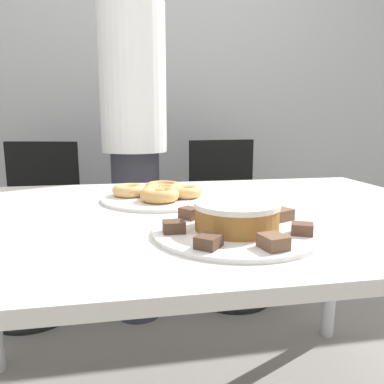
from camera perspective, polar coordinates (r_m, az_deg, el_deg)
The scene contains 20 objects.
wall_back at distance 2.66m, azimuth -6.35°, elevation 17.32°, with size 8.00×0.05×2.60m.
table at distance 1.08m, azimuth 0.36°, elevation -6.92°, with size 1.56×1.03×0.74m.
person_standing at distance 1.84m, azimuth -8.77°, elevation 8.06°, with size 0.31×0.31×1.71m.
office_chair_left at distance 2.13m, azimuth -22.91°, elevation -5.77°, with size 0.53×0.53×0.88m.
office_chair_right at distance 2.15m, azimuth 5.86°, elevation -4.76°, with size 0.49×0.49×0.88m.
plate_cake at distance 0.85m, azimuth 6.77°, elevation -5.96°, with size 0.38×0.38×0.01m.
plate_donuts at distance 1.21m, azimuth -4.73°, elevation -0.92°, with size 0.38×0.38×0.01m.
frosted_cake at distance 0.84m, azimuth 6.83°, elevation -3.58°, with size 0.19×0.19×0.06m.
lamington_0 at distance 0.72m, azimuth 2.55°, elevation -7.53°, with size 0.06×0.06×0.02m.
lamington_1 at distance 0.73m, azimuth 12.28°, elevation -7.43°, with size 0.05×0.06×0.03m.
lamington_2 at distance 0.84m, azimuth 16.43°, elevation -5.40°, with size 0.06×0.05×0.02m.
lamington_3 at distance 0.95m, azimuth 13.17°, elevation -3.34°, with size 0.07×0.07×0.03m.
lamington_4 at distance 0.99m, azimuth 6.28°, elevation -2.56°, with size 0.05×0.06×0.03m.
lamington_5 at distance 0.93m, azimuth -0.36°, elevation -3.24°, with size 0.06×0.06×0.03m.
lamington_6 at distance 0.82m, azimuth -2.77°, elevation -5.30°, with size 0.05×0.04×0.03m.
donut_0 at distance 1.21m, azimuth -4.75°, elevation 0.15°, with size 0.12×0.12×0.04m.
donut_1 at distance 1.20m, azimuth -1.12°, elevation 0.06°, with size 0.11×0.11×0.04m.
donut_2 at distance 1.31m, azimuth -4.43°, elevation 0.83°, with size 0.12×0.12×0.03m.
donut_3 at distance 1.24m, azimuth -9.49°, elevation 0.27°, with size 0.11×0.11×0.04m.
donut_4 at distance 1.14m, azimuth -4.95°, elevation -0.43°, with size 0.12×0.12×0.04m.
Camera 1 is at (-0.19, -1.02, 0.99)m, focal length 35.00 mm.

